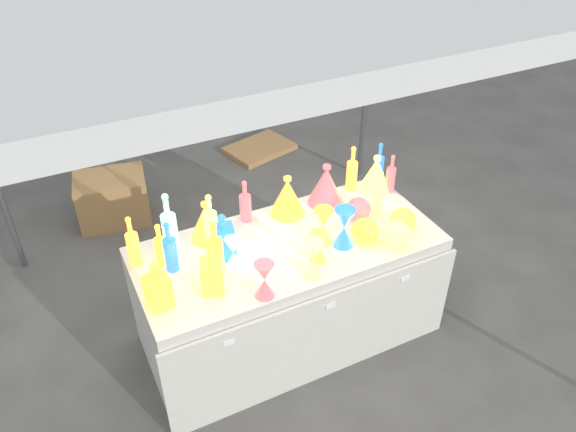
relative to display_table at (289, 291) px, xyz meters
name	(u,v)px	position (x,y,z in m)	size (l,w,h in m)	color
ground	(288,332)	(0.00, 0.01, -0.37)	(80.00, 80.00, 0.00)	#5F5D58
display_table	(289,291)	(0.00, 0.00, 0.00)	(1.84, 0.83, 0.75)	silver
cardboard_box_closed	(113,199)	(-0.73, 1.81, -0.17)	(0.56, 0.41, 0.41)	#AA7D4C
cardboard_box_flat	(260,148)	(0.83, 2.34, -0.35)	(0.64, 0.46, 0.05)	#AA7D4C
bottle_0	(160,244)	(-0.71, 0.16, 0.51)	(0.07, 0.07, 0.27)	red
bottle_1	(168,226)	(-0.62, 0.30, 0.52)	(0.07, 0.07, 0.29)	#18843F
bottle_2	(132,241)	(-0.84, 0.23, 0.54)	(0.07, 0.07, 0.32)	yellow
bottle_3	(245,201)	(-0.13, 0.34, 0.52)	(0.07, 0.07, 0.28)	#201B9F
bottle_4	(210,220)	(-0.39, 0.21, 0.55)	(0.08, 0.08, 0.34)	#125976
bottle_5	(169,223)	(-0.63, 0.24, 0.57)	(0.09, 0.09, 0.40)	#CE2973
bottle_6	(215,247)	(-0.46, -0.03, 0.54)	(0.09, 0.09, 0.33)	red
bottle_7	(170,246)	(-0.67, 0.09, 0.53)	(0.07, 0.07, 0.32)	#18843F
decanter_0	(157,285)	(-0.81, -0.15, 0.51)	(0.11, 0.11, 0.28)	red
decanter_1	(212,270)	(-0.53, -0.17, 0.51)	(0.12, 0.12, 0.28)	yellow
decanter_2	(223,236)	(-0.37, 0.07, 0.52)	(0.12, 0.12, 0.29)	#18843F
hourglass_0	(318,247)	(0.09, -0.20, 0.47)	(0.10, 0.10, 0.19)	yellow
hourglass_1	(264,280)	(-0.30, -0.33, 0.48)	(0.11, 0.11, 0.21)	#201B9F
hourglass_2	(314,259)	(0.00, -0.30, 0.49)	(0.11, 0.11, 0.22)	#125976
hourglass_3	(234,252)	(-0.36, -0.03, 0.47)	(0.10, 0.10, 0.19)	#CE2973
hourglass_4	(323,226)	(0.19, -0.06, 0.49)	(0.11, 0.11, 0.23)	red
hourglass_5	(344,228)	(0.28, -0.14, 0.50)	(0.12, 0.12, 0.25)	#18843F
globe_0	(365,232)	(0.41, -0.17, 0.44)	(0.16, 0.16, 0.13)	red
globe_1	(395,235)	(0.55, -0.28, 0.45)	(0.17, 0.17, 0.14)	#125976
globe_2	(403,221)	(0.68, -0.18, 0.44)	(0.16, 0.16, 0.13)	yellow
globe_3	(359,209)	(0.51, 0.05, 0.44)	(0.16, 0.16, 0.12)	#201B9F
lampshade_0	(206,220)	(-0.40, 0.28, 0.50)	(0.21, 0.21, 0.25)	yellow
lampshade_1	(288,196)	(0.14, 0.29, 0.51)	(0.22, 0.22, 0.26)	yellow
lampshade_2	(326,184)	(0.41, 0.29, 0.51)	(0.23, 0.23, 0.28)	#201B9F
lampshade_3	(376,173)	(0.78, 0.28, 0.50)	(0.21, 0.21, 0.25)	#125976
bottle_8	(379,162)	(0.86, 0.36, 0.52)	(0.07, 0.07, 0.29)	#18843F
bottle_9	(352,168)	(0.64, 0.35, 0.54)	(0.07, 0.07, 0.32)	yellow
bottle_10	(391,173)	(0.86, 0.22, 0.51)	(0.06, 0.06, 0.27)	#201B9F
bottle_11	(379,192)	(0.65, 0.04, 0.53)	(0.07, 0.07, 0.30)	#125976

